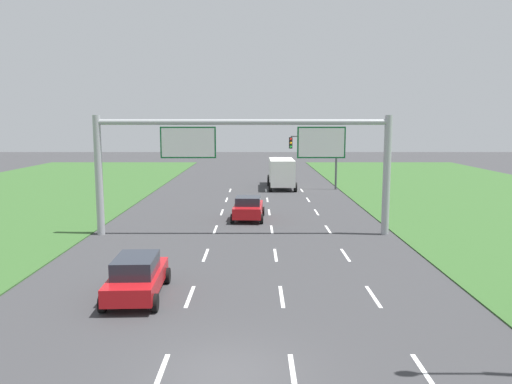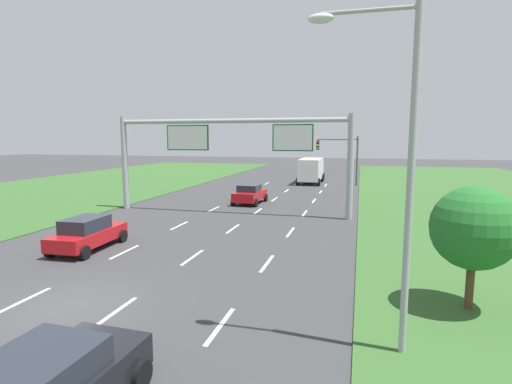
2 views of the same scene
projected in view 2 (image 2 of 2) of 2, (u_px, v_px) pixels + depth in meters
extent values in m
plane|color=#38383A|center=(67.00, 307.00, 12.90)|extent=(200.00, 200.00, 0.00)
cube|color=white|center=(23.00, 301.00, 13.33)|extent=(0.14, 2.40, 0.01)
cube|color=white|center=(125.00, 252.00, 19.09)|extent=(0.14, 2.40, 0.01)
cube|color=white|center=(179.00, 225.00, 24.84)|extent=(0.14, 2.40, 0.01)
cube|color=white|center=(214.00, 209.00, 30.59)|extent=(0.14, 2.40, 0.01)
cube|color=white|center=(237.00, 198.00, 36.34)|extent=(0.14, 2.40, 0.01)
cube|color=white|center=(254.00, 190.00, 42.10)|extent=(0.14, 2.40, 0.01)
cube|color=white|center=(267.00, 183.00, 47.85)|extent=(0.14, 2.40, 0.01)
cube|color=white|center=(115.00, 312.00, 12.46)|extent=(0.14, 2.40, 0.01)
cube|color=white|center=(192.00, 257.00, 18.21)|extent=(0.14, 2.40, 0.01)
cube|color=white|center=(233.00, 229.00, 23.96)|extent=(0.14, 2.40, 0.01)
cube|color=white|center=(258.00, 211.00, 29.71)|extent=(0.14, 2.40, 0.01)
cube|color=white|center=(274.00, 199.00, 35.47)|extent=(0.14, 2.40, 0.01)
cube|color=white|center=(287.00, 191.00, 41.22)|extent=(0.14, 2.40, 0.01)
cube|color=white|center=(296.00, 184.00, 46.97)|extent=(0.14, 2.40, 0.01)
cube|color=white|center=(220.00, 326.00, 11.58)|extent=(0.14, 2.40, 0.01)
cube|color=white|center=(267.00, 263.00, 17.33)|extent=(0.14, 2.40, 0.01)
cube|color=white|center=(290.00, 232.00, 23.09)|extent=(0.14, 2.40, 0.01)
cube|color=white|center=(305.00, 213.00, 28.84)|extent=(0.14, 2.40, 0.01)
cube|color=white|center=(314.00, 201.00, 34.59)|extent=(0.14, 2.40, 0.01)
cube|color=white|center=(321.00, 192.00, 40.34)|extent=(0.14, 2.40, 0.01)
cube|color=white|center=(326.00, 185.00, 46.09)|extent=(0.14, 2.40, 0.01)
cube|color=red|center=(250.00, 195.00, 33.15)|extent=(2.04, 4.08, 0.72)
cube|color=#232833|center=(249.00, 188.00, 32.89)|extent=(1.72, 1.83, 0.55)
cylinder|color=black|center=(245.00, 197.00, 34.85)|extent=(0.25, 0.65, 0.64)
cylinder|color=black|center=(266.00, 198.00, 34.30)|extent=(0.25, 0.65, 0.64)
cylinder|color=black|center=(233.00, 202.00, 32.11)|extent=(0.25, 0.65, 0.64)
cylinder|color=black|center=(256.00, 203.00, 31.55)|extent=(0.25, 0.65, 0.64)
cube|color=#232833|center=(39.00, 367.00, 7.21)|extent=(1.77, 2.07, 0.56)
cylinder|color=black|center=(66.00, 360.00, 9.21)|extent=(0.24, 0.65, 0.64)
cylinder|color=black|center=(141.00, 375.00, 8.64)|extent=(0.24, 0.65, 0.64)
cube|color=red|center=(88.00, 236.00, 19.51)|extent=(1.93, 4.31, 0.64)
cube|color=#232833|center=(85.00, 224.00, 19.26)|extent=(1.56, 2.26, 0.65)
cylinder|color=black|center=(92.00, 234.00, 21.27)|extent=(0.24, 0.65, 0.64)
cylinder|color=black|center=(123.00, 236.00, 20.88)|extent=(0.24, 0.65, 0.64)
cylinder|color=black|center=(50.00, 250.00, 18.22)|extent=(0.24, 0.65, 0.64)
cylinder|color=black|center=(85.00, 253.00, 17.84)|extent=(0.24, 0.65, 0.64)
cube|color=silver|center=(314.00, 168.00, 51.57)|extent=(2.21, 2.11, 2.20)
cube|color=silver|center=(311.00, 169.00, 47.61)|extent=(2.38, 5.83, 2.51)
cylinder|color=black|center=(306.00, 176.00, 52.48)|extent=(0.28, 0.90, 0.90)
cylinder|color=black|center=(323.00, 176.00, 51.92)|extent=(0.28, 0.90, 0.90)
cylinder|color=black|center=(303.00, 178.00, 50.29)|extent=(0.28, 0.90, 0.90)
cylinder|color=black|center=(322.00, 178.00, 49.69)|extent=(0.28, 0.90, 0.90)
cylinder|color=black|center=(298.00, 181.00, 45.86)|extent=(0.28, 0.90, 0.90)
cylinder|color=black|center=(319.00, 182.00, 45.26)|extent=(0.28, 0.90, 0.90)
cylinder|color=#9EA0A5|center=(125.00, 163.00, 30.48)|extent=(0.44, 0.44, 7.00)
cylinder|color=#9EA0A5|center=(350.00, 167.00, 26.27)|extent=(0.44, 0.44, 7.00)
cylinder|color=#9EA0A5|center=(229.00, 121.00, 27.96)|extent=(16.80, 0.32, 0.32)
cube|color=#0C5B28|center=(188.00, 138.00, 28.91)|extent=(3.21, 0.12, 1.82)
cube|color=white|center=(187.00, 138.00, 28.84)|extent=(3.05, 0.01, 1.66)
cube|color=#0C5B28|center=(293.00, 138.00, 26.98)|extent=(2.79, 0.12, 1.82)
cube|color=white|center=(293.00, 138.00, 26.91)|extent=(2.63, 0.01, 1.66)
cylinder|color=#47494F|center=(357.00, 161.00, 45.57)|extent=(0.20, 0.20, 5.60)
cylinder|color=#47494F|center=(338.00, 139.00, 45.80)|extent=(4.50, 0.14, 0.14)
cube|color=black|center=(318.00, 145.00, 46.45)|extent=(0.32, 0.36, 1.10)
sphere|color=red|center=(318.00, 142.00, 46.21)|extent=(0.22, 0.22, 0.22)
sphere|color=orange|center=(318.00, 145.00, 46.26)|extent=(0.22, 0.22, 0.22)
sphere|color=green|center=(318.00, 148.00, 46.31)|extent=(0.22, 0.22, 0.22)
cylinder|color=#9EA0A5|center=(410.00, 187.00, 9.52)|extent=(0.18, 0.18, 8.50)
cylinder|color=#9EA0A5|center=(369.00, 10.00, 9.25)|extent=(2.20, 0.10, 0.10)
ellipsoid|color=silver|center=(321.00, 18.00, 9.54)|extent=(0.64, 0.32, 0.24)
cylinder|color=#513823|center=(470.00, 285.00, 12.53)|extent=(0.25, 0.25, 1.68)
sphere|color=#216727|center=(474.00, 228.00, 12.29)|extent=(2.61, 2.61, 2.61)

